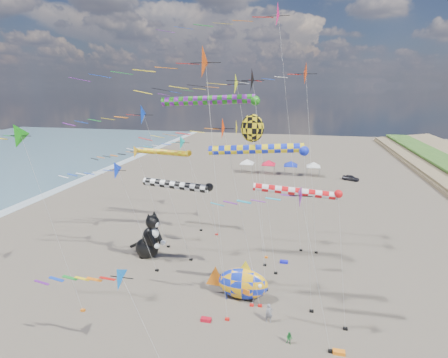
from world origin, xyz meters
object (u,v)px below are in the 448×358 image
child_green (289,338)px  parked_car (351,178)px  child_blue (226,294)px  cat_inflatable (149,234)px  fish_inflatable (242,283)px  person_adult (269,313)px

child_green → parked_car: (10.98, 52.92, 0.07)m
child_blue → cat_inflatable: bearing=86.8°
cat_inflatable → child_green: cat_inflatable is taller
child_green → cat_inflatable: bearing=158.8°
fish_inflatable → child_blue: bearing=-167.7°
cat_inflatable → fish_inflatable: size_ratio=0.91×
fish_inflatable → cat_inflatable: bearing=153.6°
child_blue → parked_car: size_ratio=0.29×
cat_inflatable → person_adult: size_ratio=3.32×
fish_inflatable → child_blue: (-1.47, -0.32, -1.10)m
cat_inflatable → child_blue: cat_inflatable is taller
child_blue → child_green: bearing=-101.4°
child_blue → parked_car: 50.95m
cat_inflatable → parked_car: cat_inflatable is taller
child_green → child_blue: 7.84m
child_blue → parked_car: (17.07, 48.00, 0.08)m
cat_inflatable → child_blue: 12.67m
fish_inflatable → parked_car: size_ratio=1.80×
cat_inflatable → person_adult: (14.97, -8.96, -2.01)m
cat_inflatable → child_green: (16.79, -11.28, -2.35)m
person_adult → child_green: size_ratio=1.64×
person_adult → parked_car: person_adult is taller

